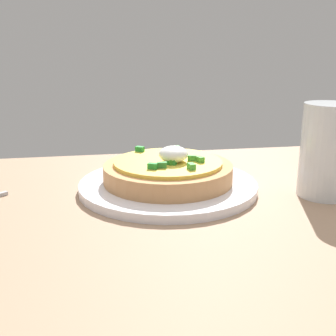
# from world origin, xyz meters

# --- Properties ---
(dining_table) EXTENTS (1.17, 0.68, 0.03)m
(dining_table) POSITION_xyz_m (0.00, 0.00, 0.02)
(dining_table) COLOR #9B795E
(dining_table) RESTS_ON ground
(plate) EXTENTS (0.26, 0.26, 0.01)m
(plate) POSITION_xyz_m (-0.04, -0.12, 0.04)
(plate) COLOR white
(plate) RESTS_ON dining_table
(pizza) EXTENTS (0.19, 0.19, 0.05)m
(pizza) POSITION_xyz_m (-0.04, -0.12, 0.06)
(pizza) COLOR tan
(pizza) RESTS_ON plate
(cup_near) EXTENTS (0.07, 0.07, 0.13)m
(cup_near) POSITION_xyz_m (-0.26, -0.06, 0.09)
(cup_near) COLOR silver
(cup_near) RESTS_ON dining_table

